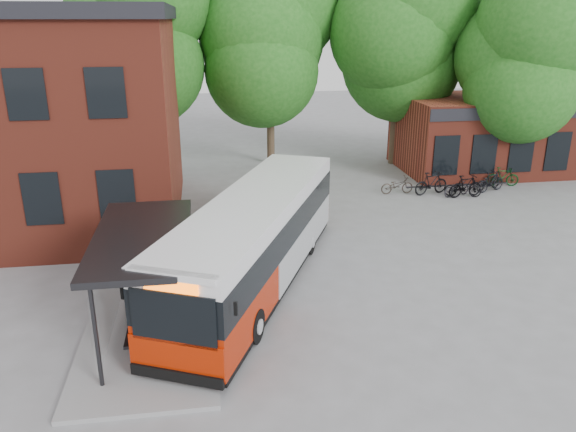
{
  "coord_description": "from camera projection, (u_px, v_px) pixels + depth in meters",
  "views": [
    {
      "loc": [
        -2.82,
        -14.66,
        8.05
      ],
      "look_at": [
        -0.25,
        2.2,
        2.0
      ],
      "focal_mm": 35.0,
      "sensor_mm": 36.0,
      "label": 1
    }
  ],
  "objects": [
    {
      "name": "bicycle_5",
      "position": [
        491.0,
        182.0,
        27.3
      ],
      "size": [
        1.72,
        1.03,
        1.0
      ],
      "primitive_type": "imported",
      "rotation": [
        0.0,
        0.0,
        1.93
      ],
      "color": "black",
      "rests_on": "ground"
    },
    {
      "name": "bicycle_7",
      "position": [
        503.0,
        177.0,
        28.21
      ],
      "size": [
        1.67,
        0.77,
        0.97
      ],
      "primitive_type": "imported",
      "rotation": [
        0.0,
        0.0,
        1.37
      ],
      "color": "black",
      "rests_on": "ground"
    },
    {
      "name": "bicycle_3",
      "position": [
        465.0,
        186.0,
        26.45
      ],
      "size": [
        1.86,
        0.83,
        1.08
      ],
      "primitive_type": "imported",
      "rotation": [
        0.0,
        0.0,
        1.76
      ],
      "color": "black",
      "rests_on": "ground"
    },
    {
      "name": "tree_3",
      "position": [
        519.0,
        89.0,
        28.23
      ],
      "size": [
        7.04,
        7.04,
        9.28
      ],
      "primitive_type": null,
      "color": "#1D5817",
      "rests_on": "ground"
    },
    {
      "name": "bus_shelter",
      "position": [
        146.0,
        284.0,
        14.7
      ],
      "size": [
        3.6,
        7.0,
        2.9
      ],
      "primitive_type": null,
      "color": "#252529",
      "rests_on": "ground"
    },
    {
      "name": "city_bus",
      "position": [
        256.0,
        241.0,
        17.51
      ],
      "size": [
        6.91,
        11.39,
        2.9
      ],
      "primitive_type": null,
      "rotation": [
        0.0,
        0.0,
        -0.42
      ],
      "color": "#A81C02",
      "rests_on": "ground"
    },
    {
      "name": "bicycle_1",
      "position": [
        431.0,
        183.0,
        26.86
      ],
      "size": [
        1.92,
        0.99,
        1.11
      ],
      "primitive_type": "imported",
      "rotation": [
        0.0,
        0.0,
        1.84
      ],
      "color": "black",
      "rests_on": "ground"
    },
    {
      "name": "bicycle_2",
      "position": [
        457.0,
        188.0,
        26.67
      ],
      "size": [
        1.66,
        1.08,
        0.83
      ],
      "primitive_type": "imported",
      "rotation": [
        0.0,
        0.0,
        1.94
      ],
      "color": "#26252D",
      "rests_on": "ground"
    },
    {
      "name": "bike_rail",
      "position": [
        457.0,
        188.0,
        27.33
      ],
      "size": [
        5.2,
        0.1,
        0.38
      ],
      "primitive_type": null,
      "color": "#252529",
      "rests_on": "ground"
    },
    {
      "name": "ground",
      "position": [
        307.0,
        303.0,
        16.76
      ],
      "size": [
        100.0,
        100.0,
        0.0
      ],
      "primitive_type": "plane",
      "color": "slate"
    },
    {
      "name": "bicycle_0",
      "position": [
        397.0,
        185.0,
        27.0
      ],
      "size": [
        1.61,
        0.61,
        0.84
      ],
      "primitive_type": "imported",
      "rotation": [
        0.0,
        0.0,
        1.61
      ],
      "color": "#382F29",
      "rests_on": "ground"
    },
    {
      "name": "tree_1",
      "position": [
        270.0,
        72.0,
        31.0
      ],
      "size": [
        7.92,
        7.92,
        10.4
      ],
      "primitive_type": null,
      "color": "#1D5817",
      "rests_on": "ground"
    },
    {
      "name": "shop_row",
      "position": [
        526.0,
        132.0,
        31.26
      ],
      "size": [
        14.0,
        6.2,
        4.0
      ],
      "primitive_type": null,
      "color": "maroon",
      "rests_on": "ground"
    },
    {
      "name": "tree_0",
      "position": [
        138.0,
        70.0,
        28.97
      ],
      "size": [
        7.92,
        7.92,
        11.0
      ],
      "primitive_type": null,
      "color": "#1D5817",
      "rests_on": "ground"
    },
    {
      "name": "tree_2",
      "position": [
        398.0,
        66.0,
        30.96
      ],
      "size": [
        7.92,
        7.92,
        11.0
      ],
      "primitive_type": null,
      "color": "#1D5817",
      "rests_on": "ground"
    },
    {
      "name": "bicycle_4",
      "position": [
        463.0,
        188.0,
        26.54
      ],
      "size": [
        1.81,
        1.07,
        0.9
      ],
      "primitive_type": "imported",
      "rotation": [
        0.0,
        0.0,
        1.27
      ],
      "color": "black",
      "rests_on": "ground"
    },
    {
      "name": "bicycle_6",
      "position": [
        488.0,
        181.0,
        27.57
      ],
      "size": [
        1.77,
        1.23,
        0.88
      ],
      "primitive_type": "imported",
      "rotation": [
        0.0,
        0.0,
        2.0
      ],
      "color": "black",
      "rests_on": "ground"
    }
  ]
}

